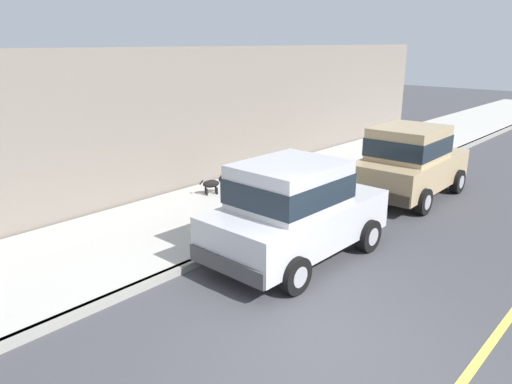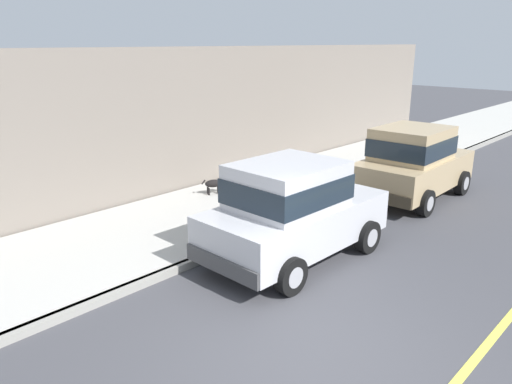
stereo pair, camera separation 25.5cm
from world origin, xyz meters
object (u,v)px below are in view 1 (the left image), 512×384
Objects in this scene: car_tan_hatchback at (410,161)px; car_silver_hatchback at (294,209)px; fire_hydrant at (343,176)px; dog_black at (214,183)px.

car_silver_hatchback is at bearing -88.97° from car_tan_hatchback.
car_tan_hatchback is 1.74m from fire_hydrant.
car_silver_hatchback is 4.54m from fire_hydrant.
car_tan_hatchback reaches higher than fire_hydrant.
car_tan_hatchback is 5.28× the size of fire_hydrant.
car_tan_hatchback is (-0.09, 5.00, 0.00)m from car_silver_hatchback.
car_silver_hatchback is 5.50× the size of dog_black.
fire_hydrant is (-1.56, 4.23, -0.50)m from car_silver_hatchback.
fire_hydrant is at bearing 110.28° from car_silver_hatchback.
dog_black is at bearing -128.82° from fire_hydrant.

